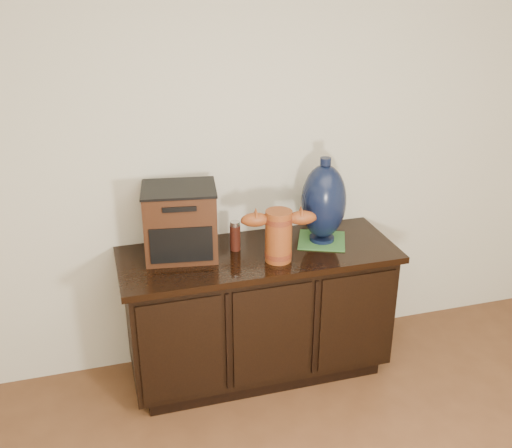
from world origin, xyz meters
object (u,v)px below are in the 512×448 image
object	(u,v)px
terracotta_vessel	(279,233)
lamp_base	(324,202)
tv_radio	(180,222)
spray_can	(235,236)
sideboard	(259,312)

from	to	relation	value
terracotta_vessel	lamp_base	size ratio (longest dim) A/B	0.83
terracotta_vessel	tv_radio	size ratio (longest dim) A/B	0.94
terracotta_vessel	spray_can	xyz separation A→B (m)	(-0.18, 0.18, -0.07)
sideboard	spray_can	bearing A→B (deg)	151.37
lamp_base	spray_can	xyz separation A→B (m)	(-0.48, 0.03, -0.15)
tv_radio	spray_can	world-z (taller)	tv_radio
terracotta_vessel	lamp_base	bearing A→B (deg)	36.41
terracotta_vessel	spray_can	bearing A→B (deg)	145.59
sideboard	terracotta_vessel	xyz separation A→B (m)	(0.07, -0.12, 0.52)
tv_radio	lamp_base	size ratio (longest dim) A/B	0.88
sideboard	terracotta_vessel	bearing A→B (deg)	-58.77
sideboard	lamp_base	distance (m)	0.70
tv_radio	lamp_base	bearing A→B (deg)	4.75
sideboard	spray_can	xyz separation A→B (m)	(-0.11, 0.06, 0.45)
tv_radio	lamp_base	distance (m)	0.76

